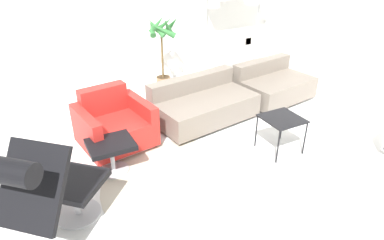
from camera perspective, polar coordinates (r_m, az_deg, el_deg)
ground_plane at (r=4.27m, az=-1.69°, el=-7.09°), size 12.00×12.00×0.00m
wall_back at (r=6.23m, az=-13.76°, el=17.39°), size 12.00×0.09×2.80m
round_rug at (r=3.94m, az=-1.20°, el=-10.43°), size 1.88×1.88×0.01m
lounge_chair at (r=3.13m, az=-23.55°, el=-9.65°), size 1.08×1.11×1.11m
ottoman at (r=4.07m, az=-13.33°, el=-4.75°), size 0.52×0.44×0.40m
armchair_red at (r=4.60m, az=-12.84°, el=-1.02°), size 0.99×0.93×0.75m
couch_low at (r=5.15m, az=1.80°, el=2.45°), size 1.62×1.06×0.63m
couch_second at (r=6.03m, az=13.30°, el=5.57°), size 1.32×1.02×0.63m
side_table at (r=4.44m, az=14.77°, el=-0.18°), size 0.47×0.47×0.47m
potted_plant at (r=5.98m, az=-4.93°, el=11.39°), size 0.58×0.59×1.38m
shelf_unit at (r=6.99m, az=7.81°, el=16.60°), size 1.30×0.28×1.83m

